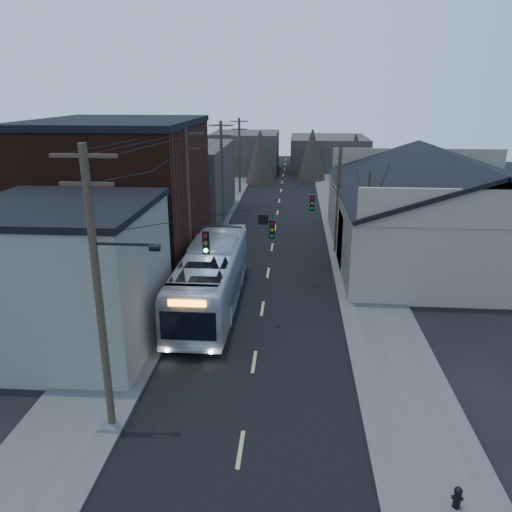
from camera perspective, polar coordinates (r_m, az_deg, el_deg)
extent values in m
plane|color=black|center=(17.42, -2.56, -25.41)|extent=(160.00, 160.00, 0.00)
cube|color=black|center=(44.17, 2.09, 2.57)|extent=(9.00, 110.00, 0.02)
cube|color=#474744|center=(44.88, -6.24, 2.79)|extent=(4.00, 110.00, 0.12)
cube|color=#474744|center=(44.39, 10.51, 2.41)|extent=(4.00, 110.00, 0.12)
cube|color=slate|center=(25.45, -20.69, -2.49)|extent=(8.00, 8.00, 7.00)
cube|color=black|center=(35.21, -15.12, 6.21)|extent=(10.00, 12.00, 10.00)
cube|color=#322D28|center=(50.47, -8.53, 8.44)|extent=(9.00, 14.00, 7.00)
cube|color=gray|center=(40.29, 20.65, 3.49)|extent=(16.00, 20.00, 5.00)
cube|color=black|center=(38.61, 15.52, 9.17)|extent=(8.16, 20.60, 2.86)
cube|color=black|center=(40.89, 26.70, 8.38)|extent=(8.16, 20.60, 2.86)
cube|color=#322D28|center=(78.37, -1.25, 11.77)|extent=(10.00, 12.00, 6.00)
cube|color=#322D28|center=(83.19, 8.23, 11.63)|extent=(12.00, 14.00, 5.00)
cone|color=black|center=(33.89, 12.49, 3.51)|extent=(0.40, 0.40, 7.20)
cylinder|color=#382B1E|center=(18.17, -17.54, -4.52)|extent=(0.28, 0.28, 10.50)
cube|color=#382B1E|center=(16.95, -19.13, 10.78)|extent=(2.20, 0.12, 0.12)
cylinder|color=#382B1E|center=(31.97, -7.77, 5.48)|extent=(0.28, 0.28, 10.00)
cube|color=#382B1E|center=(31.28, -8.14, 13.72)|extent=(2.20, 0.12, 0.12)
cylinder|color=#382B1E|center=(46.53, -3.93, 9.33)|extent=(0.28, 0.28, 9.50)
cube|color=#382B1E|center=(46.05, -4.05, 14.68)|extent=(2.20, 0.12, 0.12)
cylinder|color=#382B1E|center=(61.30, -1.90, 11.32)|extent=(0.28, 0.28, 9.00)
cube|color=#382B1E|center=(60.93, -1.94, 15.14)|extent=(2.20, 0.12, 0.12)
cylinder|color=#382B1E|center=(38.41, 9.36, 6.43)|extent=(0.28, 0.28, 8.50)
cube|color=black|center=(21.20, -5.74, 1.56)|extent=(0.28, 0.20, 1.00)
cube|color=black|center=(25.39, 1.85, 3.08)|extent=(0.28, 0.20, 1.00)
cube|color=black|center=(31.19, 6.43, 6.06)|extent=(0.28, 0.20, 1.00)
imported|color=silver|center=(28.88, -5.18, -2.50)|extent=(3.02, 12.85, 3.58)
imported|color=#96979D|center=(41.05, -2.29, 2.36)|extent=(2.02, 4.52, 1.44)
cylinder|color=black|center=(17.71, 22.00, -24.37)|extent=(0.23, 0.23, 0.57)
sphere|color=black|center=(17.50, 22.13, -23.60)|extent=(0.25, 0.25, 0.25)
cylinder|color=black|center=(17.67, 22.02, -24.25)|extent=(0.35, 0.18, 0.11)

